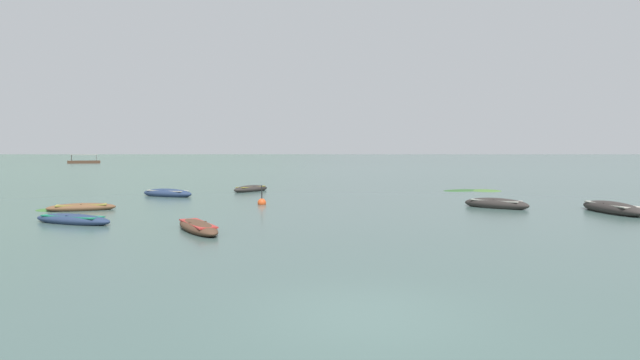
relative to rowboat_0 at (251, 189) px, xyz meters
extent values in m
plane|color=#425B56|center=(3.54, 1470.40, -0.18)|extent=(6000.00, 6000.00, 0.00)
cone|color=#56665B|center=(-463.48, 1894.48, 190.74)|extent=(1495.00, 1495.00, 381.83)
ellipsoid|color=#2D2826|center=(0.00, 0.00, -0.01)|extent=(2.96, 3.30, 0.57)
cube|color=olive|center=(0.00, 0.00, 0.16)|extent=(2.13, 2.38, 0.05)
cube|color=#2D2826|center=(0.00, 0.00, 0.21)|extent=(0.59, 0.50, 0.04)
ellipsoid|color=#4C3323|center=(-0.92, -19.36, -0.04)|extent=(2.42, 3.90, 0.45)
cube|color=#B22D28|center=(-0.92, -19.36, 0.09)|extent=(1.74, 2.81, 0.05)
cube|color=#4C3323|center=(-0.92, -19.36, 0.14)|extent=(0.62, 0.33, 0.04)
ellipsoid|color=#2D2826|center=(17.75, -15.08, 0.02)|extent=(1.40, 4.38, 0.66)
cube|color=#B7B2A3|center=(17.75, -15.08, 0.22)|extent=(1.01, 3.15, 0.05)
cube|color=#2D2826|center=(17.75, -15.08, 0.27)|extent=(0.89, 0.10, 0.04)
ellipsoid|color=navy|center=(-6.24, -16.89, -0.03)|extent=(3.84, 2.58, 0.49)
cube|color=#197A56|center=(-6.24, -16.89, 0.11)|extent=(2.76, 1.86, 0.05)
cube|color=navy|center=(-6.24, -16.89, 0.16)|extent=(0.36, 0.60, 0.04)
ellipsoid|color=#2D2826|center=(13.17, -12.55, 0.01)|extent=(3.14, 3.14, 0.64)
cube|color=#B7B2A3|center=(13.17, -12.55, 0.21)|extent=(2.26, 2.26, 0.05)
cube|color=#2D2826|center=(13.17, -12.55, 0.26)|extent=(0.57, 0.57, 0.04)
ellipsoid|color=navy|center=(-5.18, -4.01, 0.01)|extent=(3.90, 2.88, 0.63)
cube|color=#B7B2A3|center=(-5.18, -4.01, 0.20)|extent=(2.81, 2.07, 0.05)
cube|color=navy|center=(-5.18, -4.01, 0.25)|extent=(0.45, 0.71, 0.04)
ellipsoid|color=brown|center=(-7.67, -12.02, -0.04)|extent=(3.31, 1.75, 0.45)
cube|color=olive|center=(-7.67, -12.02, 0.09)|extent=(2.38, 1.26, 0.05)
cube|color=brown|center=(-7.67, -12.02, 0.14)|extent=(0.25, 0.63, 0.04)
cube|color=#4C3323|center=(-50.02, 106.22, 0.09)|extent=(8.62, 5.57, 0.90)
cylinder|color=#4C4742|center=(-47.51, 108.34, 1.22)|extent=(0.10, 0.10, 1.80)
cylinder|color=#4C4742|center=(-46.75, 106.07, 1.22)|extent=(0.10, 0.10, 1.80)
cylinder|color=#4C4742|center=(-53.30, 106.37, 1.22)|extent=(0.10, 0.10, 1.80)
cylinder|color=#4C4742|center=(-52.53, 104.11, 1.22)|extent=(0.10, 0.10, 1.80)
cube|color=#9E998E|center=(-50.02, 106.22, 2.12)|extent=(7.24, 4.68, 0.12)
sphere|color=#DB4C1E|center=(1.10, -9.87, -0.08)|extent=(0.47, 0.47, 0.47)
cylinder|color=black|center=(1.10, -9.87, 0.40)|extent=(0.06, 0.06, 0.97)
ellipsoid|color=#2D5628|center=(15.79, -0.49, -0.18)|extent=(3.71, 2.80, 0.14)
ellipsoid|color=#38662D|center=(-9.20, -11.73, -0.18)|extent=(2.08, 2.08, 0.14)
ellipsoid|color=#477033|center=(17.38, -0.79, -0.18)|extent=(2.60, 2.82, 0.14)
camera|label=1|loc=(1.98, -38.37, 2.66)|focal=29.22mm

